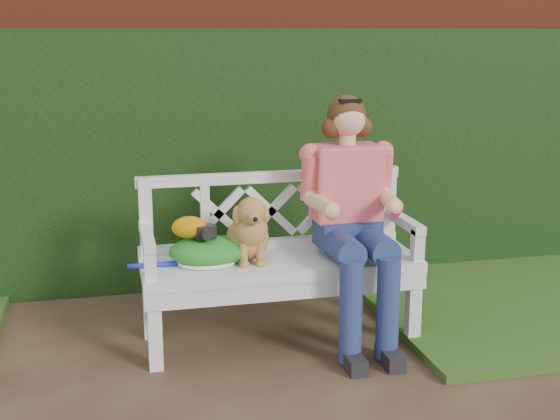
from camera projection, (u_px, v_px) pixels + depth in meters
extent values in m
plane|color=#41281C|center=(220.00, 401.00, 3.49)|extent=(60.00, 60.00, 0.00)
cube|color=maroon|center=(173.00, 120.00, 5.03)|extent=(10.00, 0.30, 2.20)
cube|color=#203F13|center=(177.00, 162.00, 4.88)|extent=(10.00, 0.18, 1.70)
cube|color=black|center=(205.00, 232.00, 3.92)|extent=(0.12, 0.11, 0.07)
ellipsoid|color=#CB7605|center=(189.00, 227.00, 3.92)|extent=(0.22, 0.18, 0.12)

